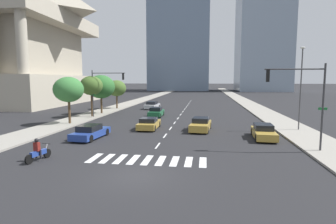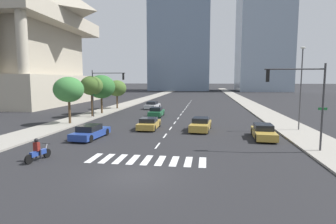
# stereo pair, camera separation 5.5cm
# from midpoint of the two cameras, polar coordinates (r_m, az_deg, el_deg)

# --- Properties ---
(ground_plane) EXTENTS (800.00, 800.00, 0.00)m
(ground_plane) POSITION_cam_midpoint_polar(r_m,az_deg,el_deg) (15.50, -6.83, -12.93)
(ground_plane) COLOR #232326
(sidewalk_east) EXTENTS (4.00, 260.00, 0.15)m
(sidewalk_east) POSITION_cam_midpoint_polar(r_m,az_deg,el_deg) (45.33, 19.30, -0.23)
(sidewalk_east) COLOR gray
(sidewalk_east) RESTS_ON ground
(sidewalk_west) EXTENTS (4.00, 260.00, 0.15)m
(sidewalk_west) POSITION_cam_midpoint_polar(r_m,az_deg,el_deg) (47.41, -12.70, 0.26)
(sidewalk_west) COLOR gray
(sidewalk_west) RESTS_ON ground
(crosswalk_near) EXTENTS (7.65, 2.25, 0.01)m
(crosswalk_near) POSITION_cam_midpoint_polar(r_m,az_deg,el_deg) (18.30, -4.41, -9.82)
(crosswalk_near) COLOR silver
(crosswalk_near) RESTS_ON ground
(lane_divider_center) EXTENTS (0.14, 50.00, 0.01)m
(lane_divider_center) POSITION_cam_midpoint_polar(r_m,az_deg,el_deg) (45.60, 3.04, 0.08)
(lane_divider_center) COLOR silver
(lane_divider_center) RESTS_ON ground
(motorcycle_lead) EXTENTS (0.74, 2.13, 1.49)m
(motorcycle_lead) POSITION_cam_midpoint_polar(r_m,az_deg,el_deg) (19.77, -25.24, -7.45)
(motorcycle_lead) COLOR black
(motorcycle_lead) RESTS_ON ground
(sedan_gold_0) EXTENTS (1.94, 4.63, 1.27)m
(sedan_gold_0) POSITION_cam_midpoint_polar(r_m,az_deg,el_deg) (26.05, 18.99, -3.90)
(sedan_gold_0) COLOR #B28E38
(sedan_gold_0) RESTS_ON ground
(sedan_silver_1) EXTENTS (2.18, 4.53, 1.34)m
(sedan_silver_1) POSITION_cam_midpoint_polar(r_m,az_deg,el_deg) (49.89, -3.29, 1.35)
(sedan_silver_1) COLOR #B7BABF
(sedan_silver_1) RESTS_ON ground
(sedan_green_2) EXTENTS (1.80, 4.27, 1.33)m
(sedan_green_2) POSITION_cam_midpoint_polar(r_m,az_deg,el_deg) (39.51, -2.48, -0.04)
(sedan_green_2) COLOR #1E6038
(sedan_green_2) RESTS_ON ground
(sedan_blue_3) EXTENTS (2.14, 4.68, 1.24)m
(sedan_blue_3) POSITION_cam_midpoint_polar(r_m,az_deg,el_deg) (25.60, -15.74, -4.00)
(sedan_blue_3) COLOR navy
(sedan_blue_3) RESTS_ON ground
(sedan_gold_4) EXTENTS (1.89, 4.27, 1.21)m
(sedan_gold_4) POSITION_cam_midpoint_polar(r_m,az_deg,el_deg) (29.46, -4.00, -2.41)
(sedan_gold_4) COLOR #B28E38
(sedan_gold_4) RESTS_ON ground
(sedan_gold_5) EXTENTS (2.23, 4.68, 1.32)m
(sedan_gold_5) POSITION_cam_midpoint_polar(r_m,az_deg,el_deg) (28.66, 6.68, -2.60)
(sedan_gold_5) COLOR #B28E38
(sedan_gold_5) RESTS_ON ground
(traffic_signal_near) EXTENTS (4.38, 0.28, 6.18)m
(traffic_signal_near) POSITION_cam_midpoint_polar(r_m,az_deg,el_deg) (21.82, 25.76, 3.81)
(traffic_signal_near) COLOR #333335
(traffic_signal_near) RESTS_ON sidewalk_east
(traffic_signal_far) EXTENTS (4.89, 0.28, 6.35)m
(traffic_signal_far) POSITION_cam_midpoint_polar(r_m,az_deg,el_deg) (38.65, -13.05, 5.43)
(traffic_signal_far) COLOR #333335
(traffic_signal_far) RESTS_ON sidewalk_west
(street_lamp_east) EXTENTS (0.50, 0.24, 8.29)m
(street_lamp_east) POSITION_cam_midpoint_polar(r_m,az_deg,el_deg) (30.82, 25.63, 5.45)
(street_lamp_east) COLOR #3F3F42
(street_lamp_east) RESTS_ON sidewalk_east
(street_tree_nearest) EXTENTS (3.44, 3.44, 5.39)m
(street_tree_nearest) POSITION_cam_midpoint_polar(r_m,az_deg,el_deg) (34.07, -19.83, 4.35)
(street_tree_nearest) COLOR #4C3823
(street_tree_nearest) RESTS_ON sidewalk_west
(street_tree_second) EXTENTS (3.12, 3.12, 5.58)m
(street_tree_second) POSITION_cam_midpoint_polar(r_m,az_deg,el_deg) (39.90, -15.54, 5.22)
(street_tree_second) COLOR #4C3823
(street_tree_second) RESTS_ON sidewalk_west
(street_tree_third) EXTENTS (4.15, 4.15, 5.78)m
(street_tree_third) POSITION_cam_midpoint_polar(r_m,az_deg,el_deg) (43.20, -13.66, 5.06)
(street_tree_third) COLOR #4C3823
(street_tree_third) RESTS_ON sidewalk_west
(street_tree_fourth) EXTENTS (3.34, 3.34, 5.00)m
(street_tree_fourth) POSITION_cam_midpoint_polar(r_m,az_deg,el_deg) (50.15, -10.56, 4.82)
(street_tree_fourth) COLOR #4C3823
(street_tree_fourth) RESTS_ON sidewalk_west
(war_memorial) EXTENTS (31.92, 31.92, 33.40)m
(war_memorial) POSITION_cam_midpoint_polar(r_m,az_deg,el_deg) (72.14, -30.90, 15.16)
(war_memorial) COLOR #B2A893
(war_memorial) RESTS_ON ground
(office_tower_center_skyline) EXTENTS (22.57, 28.29, 84.78)m
(office_tower_center_skyline) POSITION_cam_midpoint_polar(r_m,az_deg,el_deg) (145.30, 19.06, 20.87)
(office_tower_center_skyline) COLOR #8C9EB2
(office_tower_center_skyline) RESTS_ON ground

